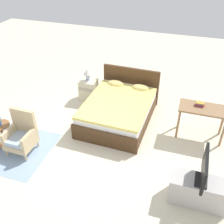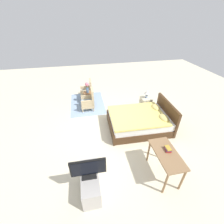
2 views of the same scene
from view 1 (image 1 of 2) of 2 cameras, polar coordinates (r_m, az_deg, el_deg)
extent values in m
plane|color=beige|center=(5.95, -2.75, -6.19)|extent=(16.00, 16.00, 0.00)
cube|color=#8EA8C6|center=(6.26, -22.46, -6.86)|extent=(2.10, 1.50, 0.01)
cube|color=#472D19|center=(6.48, 1.46, -0.68)|extent=(1.56, 2.16, 0.28)
cube|color=white|center=(6.33, 1.49, 1.24)|extent=(1.50, 2.07, 0.24)
cube|color=#EAD66B|center=(6.18, 1.26, 1.99)|extent=(1.54, 1.90, 0.06)
cube|color=#472D19|center=(7.12, 4.10, 6.00)|extent=(1.52, 0.13, 0.96)
cube|color=#472D19|center=(5.68, -1.83, -5.82)|extent=(1.52, 0.11, 0.40)
ellipsoid|color=#DBC670|center=(6.92, 0.81, 6.24)|extent=(0.45, 0.29, 0.14)
ellipsoid|color=#DBC670|center=(6.77, 6.22, 5.29)|extent=(0.45, 0.29, 0.14)
cylinder|color=#CCB284|center=(6.48, -23.25, -4.54)|extent=(0.04, 0.04, 0.16)
cylinder|color=#CCB284|center=(5.94, -21.94, -8.20)|extent=(0.04, 0.04, 0.16)
cylinder|color=#CCB284|center=(5.69, -18.26, -9.41)|extent=(0.04, 0.04, 0.16)
cylinder|color=#CCB284|center=(6.19, -19.43, -5.55)|extent=(0.04, 0.04, 0.16)
cylinder|color=#CCB284|center=(5.95, -15.83, -6.58)|extent=(0.04, 0.04, 0.16)
cube|color=#CCB284|center=(5.85, -19.13, -6.38)|extent=(0.55, 0.55, 0.12)
cube|color=#A3B7CC|center=(5.78, -19.33, -5.55)|extent=(0.50, 0.50, 0.10)
cube|color=#CCB284|center=(5.76, -18.56, -2.12)|extent=(0.54, 0.09, 0.64)
cube|color=#CCB284|center=(5.86, -21.34, -4.41)|extent=(0.08, 0.51, 0.26)
cube|color=#CCB284|center=(5.61, -17.54, -5.48)|extent=(0.08, 0.51, 0.26)
cylinder|color=#936038|center=(6.29, -22.15, -6.47)|extent=(0.28, 0.28, 0.03)
cylinder|color=#936038|center=(6.13, -22.68, -4.60)|extent=(0.06, 0.06, 0.50)
cylinder|color=#936038|center=(5.98, -23.23, -2.64)|extent=(0.40, 0.40, 0.02)
cube|color=beige|center=(7.25, -5.13, 4.81)|extent=(0.44, 0.40, 0.59)
cube|color=#B3AB8E|center=(7.02, -5.80, 4.85)|extent=(0.37, 0.01, 0.09)
cylinder|color=#9EADC6|center=(7.10, -5.25, 6.96)|extent=(0.13, 0.13, 0.02)
ellipsoid|color=#9EADC6|center=(7.06, -5.29, 7.60)|extent=(0.11, 0.11, 0.16)
cone|color=silver|center=(6.99, -5.36, 8.74)|extent=(0.22, 0.22, 0.15)
cube|color=#B7B2AD|center=(4.86, 18.19, -16.04)|extent=(0.96, 0.40, 0.52)
cube|color=black|center=(4.65, 18.81, -13.86)|extent=(0.21, 0.32, 0.03)
cylinder|color=black|center=(4.63, 18.90, -13.53)|extent=(0.04, 0.04, 0.05)
cube|color=black|center=(4.45, 19.50, -11.40)|extent=(0.06, 0.76, 0.44)
cube|color=black|center=(4.46, 19.82, -11.45)|extent=(0.02, 0.71, 0.40)
cylinder|color=#8E6B47|center=(5.98, 14.17, -2.65)|extent=(0.05, 0.05, 0.73)
cylinder|color=#8E6B47|center=(6.05, 23.00, -4.17)|extent=(0.05, 0.05, 0.73)
cylinder|color=#8E6B47|center=(6.32, 14.57, -0.44)|extent=(0.05, 0.05, 0.73)
cylinder|color=#8E6B47|center=(6.39, 22.90, -1.90)|extent=(0.05, 0.05, 0.73)
cube|color=#8E6B47|center=(5.96, 19.36, 0.70)|extent=(1.04, 0.52, 0.04)
cube|color=#AD2823|center=(5.98, 18.56, 1.43)|extent=(0.21, 0.16, 0.03)
cube|color=#66387A|center=(5.97, 18.61, 1.66)|extent=(0.18, 0.15, 0.03)
cube|color=#B79333|center=(5.95, 18.66, 1.88)|extent=(0.18, 0.11, 0.02)
camera|label=2|loc=(4.16, 57.93, 14.85)|focal=24.00mm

